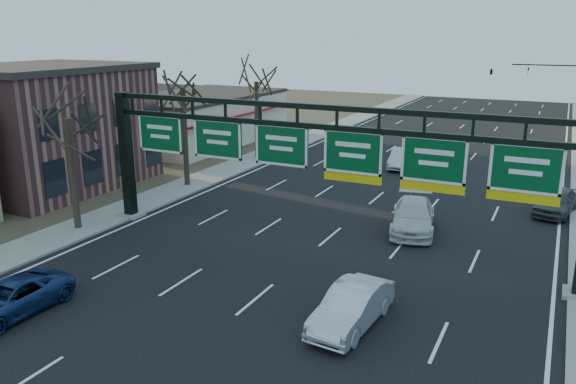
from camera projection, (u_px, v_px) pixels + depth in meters
The scene contains 16 objects.
ground at pixel (229, 321), 20.91m from camera, with size 160.00×160.00×0.00m, color black.
sidewalk_left at pixel (226, 170), 43.59m from camera, with size 3.00×120.00×0.12m, color gray.
dirt_strip_left at pixel (107, 156), 48.78m from camera, with size 21.00×120.00×0.06m, color #473D2B.
lane_markings at pixel (385, 190), 38.16m from camera, with size 21.60×120.00×0.01m, color white.
sign_gantry at pixel (319, 159), 26.47m from camera, with size 24.60×1.20×7.20m.
brick_block at pixel (46, 126), 38.40m from camera, with size 10.40×12.40×8.30m.
cream_strip at pixel (199, 118), 54.41m from camera, with size 10.90×18.40×4.70m.
tree_gantry at pixel (64, 98), 28.71m from camera, with size 3.60×3.60×8.48m.
tree_mid at pixel (182, 72), 37.14m from camera, with size 3.60×3.60×9.24m.
tree_far at pixel (256, 69), 45.86m from camera, with size 3.60×3.60×8.86m.
traffic_signal_mast at pixel (525, 76), 64.42m from camera, with size 10.16×0.54×7.00m.
car_blue_suv at pixel (10, 298), 21.26m from camera, with size 2.19×4.75×1.32m, color navy.
car_silver_sedan at pixel (352, 307), 20.40m from camera, with size 1.60×4.58×1.51m, color silver.
car_white_wagon at pixel (413, 216), 30.34m from camera, with size 2.22×5.47×1.59m, color silver.
car_grey_far at pixel (556, 201), 33.10m from camera, with size 1.84×4.57×1.56m, color #3B3E40.
car_silver_distant at pixel (402, 158), 44.45m from camera, with size 1.58×4.52×1.49m, color #B5B4BA.
Camera 1 is at (10.28, -15.88, 10.38)m, focal length 35.00 mm.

